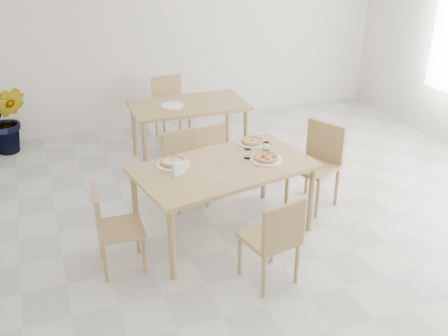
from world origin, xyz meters
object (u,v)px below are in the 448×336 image
object	(u,v)px
chair_south	(275,236)
chair_north	(184,163)
chair_west	(111,224)
pizza_margherita	(252,141)
tumbler_a	(247,154)
napkin_holder	(178,170)
chair_east	(318,159)
tumbler_b	(266,146)
pizza_pepperoni	(266,157)
plate_pepperoni	(266,160)
plate_margherita	(252,143)
plate_empty	(172,106)
pizza_mushroom	(173,162)
chair_back_s	(207,150)
plate_mushroom	(173,164)
main_table	(224,173)
chair_back_n	(170,103)
potted_plant	(8,120)
second_table	(188,110)

from	to	relation	value
chair_south	chair_north	bearing A→B (deg)	-91.85
chair_west	pizza_margherita	size ratio (longest dim) A/B	2.85
tumbler_a	napkin_holder	distance (m)	0.75
napkin_holder	chair_north	bearing A→B (deg)	51.21
chair_east	tumbler_b	world-z (taller)	chair_east
pizza_pepperoni	tumbler_a	size ratio (longest dim) A/B	3.33
chair_north	pizza_margherita	xyz separation A→B (m)	(0.63, -0.39, 0.32)
chair_north	plate_pepperoni	distance (m)	1.05
plate_margherita	napkin_holder	xyz separation A→B (m)	(-0.92, -0.44, 0.05)
chair_west	pizza_margherita	distance (m)	1.72
chair_south	plate_empty	distance (m)	2.73
chair_east	pizza_mushroom	world-z (taller)	chair_east
pizza_pepperoni	pizza_margherita	bearing A→B (deg)	85.19
tumbler_a	pizza_mushroom	bearing A→B (deg)	171.89
chair_back_s	tumbler_b	bearing A→B (deg)	100.58
chair_north	plate_mushroom	size ratio (longest dim) A/B	2.51
main_table	pizza_pepperoni	world-z (taller)	pizza_pepperoni
pizza_pepperoni	tumbler_a	bearing A→B (deg)	141.10
napkin_holder	plate_pepperoni	bearing A→B (deg)	-18.49
plate_pepperoni	chair_back_n	xyz separation A→B (m)	(-0.25, 2.68, -0.26)
plate_mushroom	plate_empty	xyz separation A→B (m)	(0.44, 1.63, 0.00)
main_table	plate_mushroom	distance (m)	0.49
chair_north	pizza_margherita	bearing A→B (deg)	-36.68
chair_south	chair_back_n	distance (m)	3.54
tumbler_a	main_table	bearing A→B (deg)	-162.90
chair_south	potted_plant	size ratio (longest dim) A/B	0.91
plate_mushroom	chair_back_n	size ratio (longest dim) A/B	0.37
pizza_mushroom	pizza_pepperoni	world-z (taller)	same
chair_north	chair_east	xyz separation A→B (m)	(1.34, -0.55, 0.06)
plate_pepperoni	plate_empty	size ratio (longest dim) A/B	1.12
plate_margherita	chair_back_n	world-z (taller)	chair_back_n
pizza_mushroom	pizza_pepperoni	distance (m)	0.90
plate_pepperoni	tumbler_b	size ratio (longest dim) A/B	3.44
chair_south	chair_back_n	world-z (taller)	chair_back_n
plate_empty	potted_plant	distance (m)	2.24
pizza_mushroom	potted_plant	xyz separation A→B (m)	(-1.52, 2.68, -0.33)
tumbler_a	napkin_holder	xyz separation A→B (m)	(-0.73, -0.14, 0.02)
potted_plant	tumbler_b	bearing A→B (deg)	-47.26
chair_south	chair_back_s	distance (m)	1.95
chair_west	chair_east	distance (m)	2.34
chair_south	plate_margherita	distance (m)	1.36
chair_west	tumbler_b	bearing A→B (deg)	-74.20
plate_pepperoni	pizza_margherita	size ratio (longest dim) A/B	1.11
chair_west	tumbler_b	size ratio (longest dim) A/B	8.85
chair_back_n	second_table	bearing A→B (deg)	-92.44
chair_back_n	potted_plant	xyz separation A→B (m)	(-2.14, 0.22, -0.05)
chair_back_n	plate_empty	bearing A→B (deg)	-107.19
chair_west	potted_plant	size ratio (longest dim) A/B	0.88
chair_south	tumbler_a	distance (m)	1.04
chair_west	plate_margherita	distance (m)	1.72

